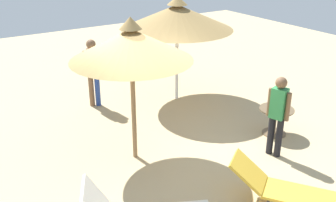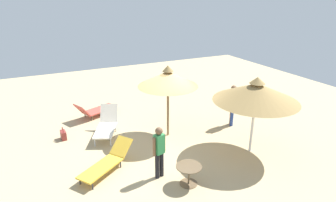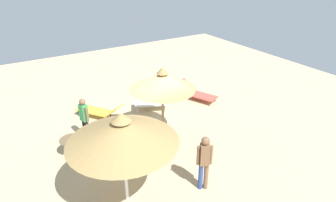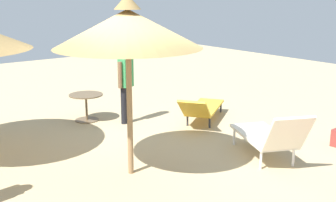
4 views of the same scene
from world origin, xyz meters
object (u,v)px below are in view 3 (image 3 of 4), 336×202
Objects in this scene: parasol_umbrella_far_right at (163,81)px; person_standing_front at (204,160)px; lounge_chair_back at (158,100)px; handbag at (148,91)px; parasol_umbrella_far_left at (122,131)px; person_standing_edge at (84,117)px; lounge_chair_center at (100,111)px; lounge_chair_near_right at (196,93)px; side_table_round at (71,144)px.

parasol_umbrella_far_right reaches higher than person_standing_front.
lounge_chair_back is 3.85× the size of handbag.
parasol_umbrella_far_right is at bearing 154.65° from lounge_chair_back.
handbag is (5.82, -3.81, -2.03)m from parasol_umbrella_far_left.
person_standing_edge is at bearing -0.06° from parasol_umbrella_far_left.
person_standing_front is (-2.81, 0.34, -1.30)m from parasol_umbrella_far_right.
lounge_chair_center is at bearing 26.38° from parasol_umbrella_far_right.
person_standing_front reaches higher than person_standing_edge.
parasol_umbrella_far_right reaches higher than parasol_umbrella_far_left.
lounge_chair_near_right is at bearing -97.80° from lounge_chair_center.
lounge_chair_near_right reaches higher than lounge_chair_center.
person_standing_front reaches higher than lounge_chair_near_right.
lounge_chair_center is at bearing -41.21° from side_table_round.
side_table_round is at bearing 75.13° from parasol_umbrella_far_right.
parasol_umbrella_far_left is 3.76× the size of side_table_round.
handbag is (0.98, -2.80, -0.15)m from lounge_chair_center.
person_standing_edge is at bearing 97.51° from lounge_chair_near_right.
lounge_chair_back is 1.67m from handbag.
person_standing_edge reaches higher than lounge_chair_back.
lounge_chair_back is at bearing -71.92° from side_table_round.
person_standing_front is at bearing 164.96° from handbag.
parasol_umbrella_far_left reaches higher than person_standing_edge.
person_standing_edge is 3.28× the size of handbag.
parasol_umbrella_far_left is 3.73m from person_standing_edge.
parasol_umbrella_far_right is 1.37× the size of lounge_chair_center.
person_standing_front reaches higher than handbag.
lounge_chair_center is 1.05× the size of lounge_chair_back.
handbag is at bearing -58.73° from person_standing_edge.
parasol_umbrella_far_right is at bearing -6.92° from person_standing_front.
lounge_chair_center is 2.97m from handbag.
handbag is at bearing 46.17° from lounge_chair_near_right.
lounge_chair_back is at bearing -15.35° from person_standing_front.
side_table_round is at bearing 102.29° from lounge_chair_near_right.
lounge_chair_center is 1.78m from person_standing_edge.
lounge_chair_center is 1.23× the size of person_standing_edge.
lounge_chair_near_right is 4.49m from lounge_chair_center.
parasol_umbrella_far_right reaches higher than lounge_chair_center.
person_standing_front is at bearing 164.65° from lounge_chair_back.
parasol_umbrella_far_right is 1.69× the size of person_standing_edge.
handbag is at bearing -14.04° from lounge_chair_back.
handbag is 5.38m from side_table_round.
lounge_chair_back is 2.58× the size of side_table_round.
parasol_umbrella_far_left reaches higher than handbag.
person_standing_edge is (1.44, 2.38, -1.36)m from parasol_umbrella_far_right.
person_standing_edge is 4.52m from handbag.
lounge_chair_back is at bearing -38.90° from parasol_umbrella_far_left.
lounge_chair_back is (2.16, -1.02, -1.84)m from parasol_umbrella_far_right.
lounge_chair_center is at bearing 75.70° from lounge_chair_back.
lounge_chair_back reaches higher than lounge_chair_center.
person_standing_edge is (-1.33, 1.01, 0.61)m from lounge_chair_center.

